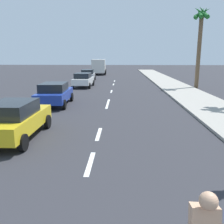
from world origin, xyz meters
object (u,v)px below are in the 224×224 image
parked_car_silver (88,75)px  palm_tree_far (201,29)px  delivery_truck (99,66)px  parked_car_yellow (14,119)px  parked_car_blue (55,93)px  parked_car_white (83,80)px

parked_car_silver → palm_tree_far: palm_tree_far is taller
parked_car_silver → delivery_truck: size_ratio=0.69×
delivery_truck → parked_car_yellow: bearing=-92.4°
delivery_truck → parked_car_blue: bearing=-93.0°
parked_car_blue → parked_car_silver: same height
parked_car_yellow → parked_car_white: same height
parked_car_silver → delivery_truck: 12.30m
parked_car_white → palm_tree_far: bearing=-1.1°
parked_car_white → delivery_truck: size_ratio=0.69×
parked_car_blue → parked_car_white: same height
parked_car_silver → delivery_truck: delivery_truck is taller
parked_car_white → parked_car_silver: size_ratio=1.00×
parked_car_yellow → palm_tree_far: 21.57m
parked_car_blue → parked_car_silver: size_ratio=1.03×
parked_car_blue → parked_car_white: (0.41, 10.31, -0.00)m
parked_car_white → palm_tree_far: (12.28, -0.56, 5.28)m
palm_tree_far → parked_car_yellow: bearing=-126.4°
parked_car_blue → parked_car_silver: bearing=87.8°
parked_car_blue → palm_tree_far: size_ratio=0.53×
parked_car_white → palm_tree_far: 13.37m
parked_car_yellow → delivery_truck: size_ratio=0.67×
parked_car_white → parked_car_blue: bearing=-90.8°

